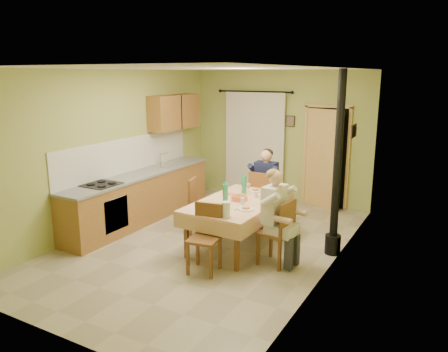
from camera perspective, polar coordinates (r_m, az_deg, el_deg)
The scene contains 17 objects.
floor at distance 7.27m, azimuth -2.13°, elevation -8.79°, with size 4.00×6.00×0.01m, color tan.
room_shell at distance 6.80m, azimuth -2.26°, elevation 5.57°, with size 4.04×6.04×2.82m.
kitchen_run at distance 8.37m, azimuth -10.76°, elevation -2.55°, with size 0.64×3.64×1.56m.
upper_cabinets at distance 9.20m, azimuth -6.47°, elevation 8.31°, with size 0.35×1.40×0.70m, color olive.
curtain at distance 9.67m, azimuth 3.97°, elevation 4.49°, with size 1.70×0.07×2.22m.
doorway at distance 9.17m, azimuth 13.02°, elevation 2.36°, with size 0.96×0.30×2.15m.
dining_table at distance 7.03m, azimuth 1.80°, elevation -6.26°, with size 1.17×1.92×0.76m.
tableware at distance 6.81m, azimuth 1.51°, elevation -2.97°, with size 0.82×1.66×0.33m.
chair_far at distance 8.04m, azimuth 5.29°, elevation -4.44°, with size 0.47×0.47×1.03m.
chair_near at distance 6.21m, azimuth -2.58°, elevation -9.89°, with size 0.46×0.46×0.96m.
chair_right at distance 6.47m, azimuth 6.82°, elevation -8.99°, with size 0.48×0.48×0.98m.
chair_left at distance 7.63m, azimuth -2.80°, elevation -5.40°, with size 0.51×0.51×0.98m.
man_far at distance 7.90m, azimuth 5.42°, elevation -0.35°, with size 0.58×0.47×1.39m.
man_right at distance 6.27m, azimuth 6.86°, elevation -3.97°, with size 0.51×0.62×1.39m.
stove_flue at distance 6.77m, azimuth 14.41°, elevation -1.74°, with size 0.24×0.24×2.80m.
picture_back at distance 9.36m, azimuth 8.67°, elevation 7.10°, with size 0.19×0.03×0.23m, color black.
picture_right at distance 7.17m, azimuth 16.59°, elevation 5.67°, with size 0.03×0.31×0.21m, color brown.
Camera 1 is at (3.52, -5.75, 2.72)m, focal length 35.00 mm.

